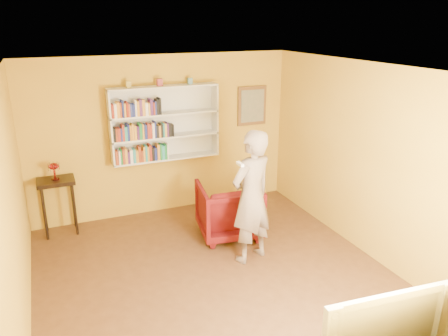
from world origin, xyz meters
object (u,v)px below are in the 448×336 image
Objects in this scene: ruby_lustre at (54,168)px; television at (379,321)px; armchair at (229,210)px; person at (251,197)px; bookshelf at (164,123)px; console_table at (57,189)px.

television is (2.31, -4.50, -0.23)m from ruby_lustre.
ruby_lustre is at bearing 122.14° from television.
television is at bearing 96.70° from armchair.
person is at bearing 98.03° from armchair.
bookshelf is 1.50× the size of television.
person reaches higher than television.
ruby_lustre is (-0.00, 0.00, 0.35)m from console_table.
ruby_lustre is 0.22× the size of television.
console_table is 2.68m from armchair.
bookshelf reaches higher than television.
bookshelf is at bearing -92.77° from person.
person is (0.63, -2.03, -0.66)m from bookshelf.
bookshelf reaches higher than ruby_lustre.
person reaches higher than console_table.
armchair is at bearing -62.62° from bookshelf.
armchair is at bearing 92.93° from television.
bookshelf is 2.00× the size of console_table.
bookshelf is 4.74m from television.
bookshelf is 1.82m from armchair.
bookshelf reaches higher than console_table.
television is (-0.12, -3.42, 0.44)m from armchair.
television is at bearing -62.87° from ruby_lustre.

